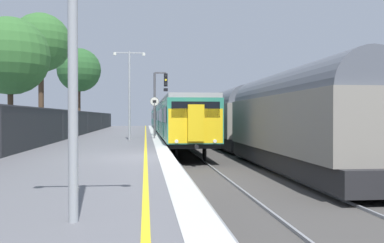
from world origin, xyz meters
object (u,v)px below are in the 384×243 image
Objects in this scene: platform_lamp_near at (73,1)px; background_tree_right at (11,58)px; background_tree_centre at (42,44)px; platform_lamp_mid at (129,88)px; speed_limit_sign at (155,112)px; background_tree_left at (78,71)px; signal_gantry at (158,96)px; freight_train_adjacent_track at (212,117)px; commuter_train_at_platform at (167,118)px.

background_tree_right is (-6.92, 20.62, 1.82)m from platform_lamp_near.
platform_lamp_mid is at bearing -46.17° from background_tree_centre.
speed_limit_sign is 20.97m from background_tree_left.
platform_lamp_mid reaches higher than speed_limit_sign.
speed_limit_sign is at bearing 49.97° from platform_lamp_mid.
freight_train_adjacent_track is at bearing 56.77° from signal_gantry.
speed_limit_sign is at bearing -114.88° from freight_train_adjacent_track.
platform_lamp_near is at bearing -76.34° from background_tree_centre.
speed_limit_sign is 0.38× the size of background_tree_right.
platform_lamp_mid is at bearing -107.82° from signal_gantry.
platform_lamp_near is 21.46m from platform_lamp_mid.
commuter_train_at_platform is at bearing 116.14° from freight_train_adjacent_track.
background_tree_left is at bearing 106.67° from platform_lamp_mid.
platform_lamp_mid is at bearing 6.99° from background_tree_right.
background_tree_left is 13.57m from background_tree_centre.
background_tree_centre reaches higher than signal_gantry.
speed_limit_sign is at bearing -31.95° from background_tree_centre.
background_tree_left is at bearing 86.83° from background_tree_centre.
background_tree_right is at bearing -133.08° from freight_train_adjacent_track.
commuter_train_at_platform is 0.94× the size of freight_train_adjacent_track.
platform_lamp_mid is (0.00, 21.46, 0.20)m from platform_lamp_near.
speed_limit_sign is 2.93m from platform_lamp_mid.
background_tree_right reaches higher than platform_lamp_mid.
freight_train_adjacent_track is (4.00, -8.16, 0.17)m from commuter_train_at_platform.
freight_train_adjacent_track is at bearing 26.67° from background_tree_centre.
background_tree_centre is (-8.59, 5.36, 5.31)m from speed_limit_sign.
background_tree_left reaches higher than platform_lamp_near.
commuter_train_at_platform is at bearing 55.90° from background_tree_centre.
platform_lamp_mid is 7.16m from background_tree_right.
commuter_train_at_platform is 19.50m from background_tree_centre.
freight_train_adjacent_track reaches higher than commuter_train_at_platform.
background_tree_right reaches higher than signal_gantry.
freight_train_adjacent_track is 22.24× the size of speed_limit_sign.
background_tree_left reaches higher than freight_train_adjacent_track.
signal_gantry is 0.55× the size of background_tree_left.
background_tree_left is (-6.23, 42.27, 3.33)m from platform_lamp_near.
freight_train_adjacent_track is 15.86m from background_tree_left.
background_tree_left is at bearing -169.02° from commuter_train_at_platform.
platform_lamp_mid is (-1.98, -6.17, 0.22)m from signal_gantry.
speed_limit_sign is 0.54× the size of platform_lamp_near.
background_tree_centre is at bearing -124.10° from commuter_train_at_platform.
platform_lamp_mid reaches higher than commuter_train_at_platform.
background_tree_centre is at bearing 148.05° from speed_limit_sign.
signal_gantry is 1.76× the size of speed_limit_sign.
background_tree_centre reaches higher than background_tree_left.
signal_gantry is (-5.47, -8.36, 1.63)m from freight_train_adjacent_track.
commuter_train_at_platform is at bearing 66.22° from background_tree_right.
background_tree_right is (-14.38, -15.37, 3.48)m from freight_train_adjacent_track.
background_tree_right is at bearing -89.54° from background_tree_centre.
freight_train_adjacent_track is at bearing 46.92° from background_tree_right.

